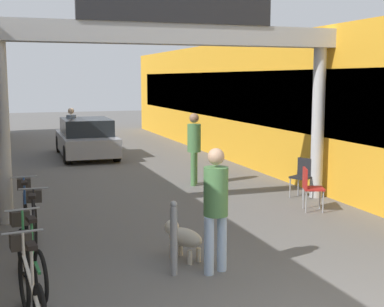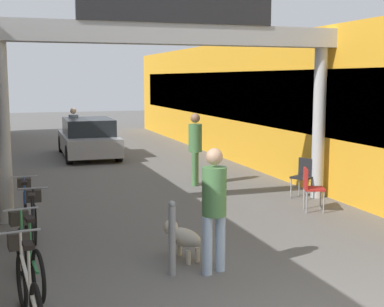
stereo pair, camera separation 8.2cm
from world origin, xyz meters
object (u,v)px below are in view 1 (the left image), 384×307
at_px(bicycle_silver_nearest, 30,285).
at_px(bollard_post_metal, 174,238).
at_px(pedestrian_with_dog, 216,202).
at_px(cafe_chair_black_farther, 303,174).
at_px(pedestrian_elderly_walking, 71,128).
at_px(parked_car_silver, 86,138).
at_px(bicycle_green_second, 29,254).
at_px(bicycle_black_third, 34,226).
at_px(dog_on_leash, 182,236).
at_px(bicycle_blue_farthest, 25,210).
at_px(cafe_chair_red_nearer, 310,185).
at_px(pedestrian_carrying_crate, 194,144).

xyz_separation_m(bicycle_silver_nearest, bollard_post_metal, (1.93, 0.87, 0.10)).
bearing_deg(bollard_post_metal, bicycle_silver_nearest, -155.67).
bearing_deg(bicycle_silver_nearest, pedestrian_with_dog, 17.26).
relative_size(bollard_post_metal, cafe_chair_black_farther, 1.18).
relative_size(pedestrian_with_dog, pedestrian_elderly_walking, 1.06).
distance_m(pedestrian_with_dog, parked_car_silver, 11.84).
bearing_deg(bicycle_green_second, bicycle_black_third, 84.72).
height_order(pedestrian_elderly_walking, dog_on_leash, pedestrian_elderly_walking).
xyz_separation_m(bicycle_green_second, cafe_chair_black_farther, (6.12, 3.49, 0.10)).
height_order(bicycle_blue_farthest, bollard_post_metal, bollard_post_metal).
height_order(pedestrian_with_dog, bicycle_silver_nearest, pedestrian_with_dog).
xyz_separation_m(cafe_chair_red_nearer, cafe_chair_black_farther, (0.54, 1.18, 0.00)).
distance_m(bicycle_green_second, cafe_chair_red_nearer, 6.04).
bearing_deg(bicycle_black_third, pedestrian_elderly_walking, 80.53).
bearing_deg(pedestrian_carrying_crate, dog_on_leash, -111.08).
bearing_deg(dog_on_leash, bicycle_blue_farthest, 135.79).
bearing_deg(pedestrian_with_dog, cafe_chair_black_farther, 46.26).
distance_m(pedestrian_carrying_crate, bicycle_green_second, 7.08).
distance_m(pedestrian_with_dog, cafe_chair_black_farther, 5.30).
bearing_deg(bicycle_black_third, pedestrian_carrying_crate, 45.96).
xyz_separation_m(pedestrian_with_dog, pedestrian_elderly_walking, (-0.52, 12.62, -0.07)).
bearing_deg(cafe_chair_black_farther, dog_on_leash, -141.39).
distance_m(bicycle_silver_nearest, cafe_chair_black_farther, 7.69).
xyz_separation_m(bicycle_black_third, bicycle_blue_farthest, (-0.09, 1.11, 0.00)).
xyz_separation_m(dog_on_leash, cafe_chair_black_farther, (3.91, 3.12, 0.19)).
relative_size(pedestrian_carrying_crate, cafe_chair_black_farther, 2.05).
bearing_deg(parked_car_silver, pedestrian_elderly_walking, 116.85).
relative_size(bicycle_green_second, bollard_post_metal, 1.59).
bearing_deg(pedestrian_elderly_walking, bicycle_blue_farthest, -101.04).
height_order(bicycle_silver_nearest, cafe_chair_red_nearer, bicycle_silver_nearest).
bearing_deg(bicycle_green_second, parked_car_silver, 78.47).
distance_m(dog_on_leash, bicycle_black_third, 2.32).
bearing_deg(bicycle_silver_nearest, dog_on_leash, 33.17).
relative_size(cafe_chair_black_farther, parked_car_silver, 0.22).
xyz_separation_m(bicycle_green_second, bicycle_black_third, (0.13, 1.38, 0.00)).
bearing_deg(bollard_post_metal, parked_car_silver, 87.79).
xyz_separation_m(dog_on_leash, bollard_post_metal, (-0.32, -0.60, 0.19)).
bearing_deg(cafe_chair_black_farther, pedestrian_with_dog, -133.74).
distance_m(pedestrian_carrying_crate, bicycle_black_third, 5.95).
bearing_deg(pedestrian_carrying_crate, bicycle_green_second, -126.99).
bearing_deg(bollard_post_metal, bicycle_green_second, 173.08).
distance_m(pedestrian_with_dog, bicycle_black_third, 2.95).
relative_size(bicycle_blue_farthest, bollard_post_metal, 1.61).
distance_m(pedestrian_carrying_crate, cafe_chair_red_nearer, 3.62).
relative_size(bicycle_green_second, cafe_chair_black_farther, 1.88).
distance_m(bicycle_black_third, parked_car_silver, 10.37).
relative_size(dog_on_leash, cafe_chair_black_farther, 0.89).
xyz_separation_m(pedestrian_elderly_walking, cafe_chair_black_farther, (4.17, -8.81, -0.41)).
bearing_deg(pedestrian_with_dog, pedestrian_elderly_walking, 92.38).
height_order(bicycle_green_second, parked_car_silver, parked_car_silver).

